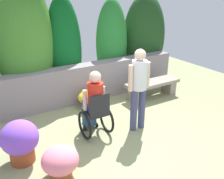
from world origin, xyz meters
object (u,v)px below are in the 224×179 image
flower_pot_red_accent (20,141)px  person_standing_companion (139,85)px  flower_pot_terracotta_by_wall (89,98)px  person_in_wheelchair (95,106)px  flower_pot_purple_near (60,162)px  stone_bench (153,87)px

flower_pot_red_accent → person_standing_companion: bearing=-3.2°
person_standing_companion → flower_pot_terracotta_by_wall: person_standing_companion is taller
person_in_wheelchair → person_standing_companion: bearing=-10.5°
person_in_wheelchair → flower_pot_red_accent: 1.45m
flower_pot_terracotta_by_wall → flower_pot_red_accent: bearing=-146.1°
flower_pot_terracotta_by_wall → flower_pot_red_accent: 2.21m
flower_pot_red_accent → person_in_wheelchair: bearing=5.0°
flower_pot_purple_near → flower_pot_terracotta_by_wall: bearing=53.6°
stone_bench → flower_pot_terracotta_by_wall: flower_pot_terracotta_by_wall is taller
stone_bench → flower_pot_purple_near: size_ratio=2.68×
flower_pot_purple_near → flower_pot_red_accent: size_ratio=0.75×
flower_pot_purple_near → flower_pot_terracotta_by_wall: (1.41, 1.91, -0.01)m
stone_bench → flower_pot_purple_near: (-3.14, -1.64, -0.01)m
person_in_wheelchair → flower_pot_terracotta_by_wall: size_ratio=2.41×
person_in_wheelchair → flower_pot_red_accent: person_in_wheelchair is taller
flower_pot_purple_near → person_standing_companion: bearing=16.7°
person_standing_companion → flower_pot_terracotta_by_wall: bearing=98.7°
stone_bench → flower_pot_purple_near: flower_pot_purple_near is taller
stone_bench → person_standing_companion: person_standing_companion is taller
flower_pot_purple_near → flower_pot_terracotta_by_wall: size_ratio=1.02×
flower_pot_purple_near → flower_pot_red_accent: bearing=122.2°
flower_pot_terracotta_by_wall → stone_bench: bearing=-8.9°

